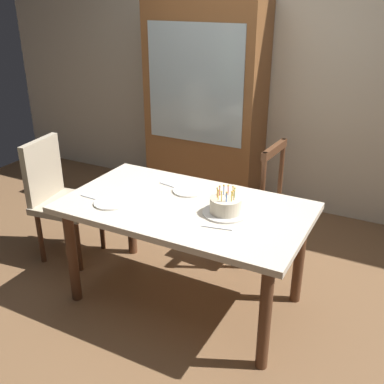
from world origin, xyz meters
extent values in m
plane|color=brown|center=(0.00, 0.00, 0.00)|extent=(6.40, 6.40, 0.00)
cube|color=beige|center=(0.00, 1.85, 1.30)|extent=(6.40, 0.10, 2.60)
cube|color=beige|center=(0.00, 0.00, 0.71)|extent=(1.55, 0.89, 0.04)
cylinder|color=#56331E|center=(-0.68, -0.34, 0.34)|extent=(0.07, 0.07, 0.69)
cylinder|color=#56331E|center=(0.68, -0.34, 0.34)|extent=(0.07, 0.07, 0.69)
cylinder|color=#56331E|center=(-0.68, 0.34, 0.34)|extent=(0.07, 0.07, 0.69)
cylinder|color=#56331E|center=(0.68, 0.34, 0.34)|extent=(0.07, 0.07, 0.69)
cylinder|color=silver|center=(0.27, 0.01, 0.73)|extent=(0.28, 0.28, 0.01)
cylinder|color=beige|center=(0.27, 0.01, 0.78)|extent=(0.19, 0.19, 0.09)
cylinder|color=#F2994C|center=(0.33, 0.01, 0.86)|extent=(0.01, 0.01, 0.05)
sphere|color=#FFC64C|center=(0.33, 0.01, 0.89)|extent=(0.01, 0.01, 0.01)
cylinder|color=#66CC72|center=(0.32, 0.04, 0.86)|extent=(0.01, 0.01, 0.05)
sphere|color=#FFC64C|center=(0.32, 0.04, 0.89)|extent=(0.01, 0.01, 0.01)
cylinder|color=yellow|center=(0.30, 0.06, 0.86)|extent=(0.01, 0.01, 0.05)
sphere|color=#FFC64C|center=(0.30, 0.06, 0.89)|extent=(0.01, 0.01, 0.01)
cylinder|color=#E54C4C|center=(0.27, 0.06, 0.86)|extent=(0.01, 0.01, 0.05)
sphere|color=#FFC64C|center=(0.27, 0.06, 0.89)|extent=(0.01, 0.01, 0.01)
cylinder|color=#4C7FE5|center=(0.24, 0.05, 0.86)|extent=(0.01, 0.01, 0.05)
sphere|color=#FFC64C|center=(0.24, 0.05, 0.89)|extent=(0.01, 0.01, 0.01)
cylinder|color=#E54C4C|center=(0.23, 0.03, 0.86)|extent=(0.01, 0.01, 0.05)
sphere|color=#FFC64C|center=(0.23, 0.03, 0.89)|extent=(0.01, 0.01, 0.01)
cylinder|color=#F2994C|center=(0.22, -0.01, 0.86)|extent=(0.01, 0.01, 0.05)
sphere|color=#FFC64C|center=(0.22, -0.01, 0.89)|extent=(0.01, 0.01, 0.01)
cylinder|color=yellow|center=(0.24, -0.03, 0.86)|extent=(0.01, 0.01, 0.05)
sphere|color=#FFC64C|center=(0.24, -0.03, 0.89)|extent=(0.01, 0.01, 0.01)
cylinder|color=yellow|center=(0.27, -0.04, 0.86)|extent=(0.01, 0.01, 0.05)
sphere|color=#FFC64C|center=(0.27, -0.04, 0.89)|extent=(0.01, 0.01, 0.01)
cylinder|color=#4C7FE5|center=(0.30, -0.04, 0.86)|extent=(0.01, 0.01, 0.05)
sphere|color=#FFC64C|center=(0.30, -0.04, 0.89)|extent=(0.01, 0.01, 0.01)
cylinder|color=yellow|center=(0.32, -0.02, 0.86)|extent=(0.01, 0.01, 0.05)
sphere|color=#FFC64C|center=(0.32, -0.02, 0.89)|extent=(0.01, 0.01, 0.01)
cylinder|color=white|center=(-0.43, -0.20, 0.73)|extent=(0.22, 0.22, 0.01)
cylinder|color=white|center=(-0.08, 0.20, 0.73)|extent=(0.22, 0.22, 0.01)
cube|color=silver|center=(-0.59, -0.19, 0.73)|extent=(0.18, 0.02, 0.01)
cube|color=silver|center=(-0.24, 0.22, 0.73)|extent=(0.18, 0.05, 0.01)
cube|color=silver|center=(0.31, -0.18, 0.73)|extent=(0.18, 0.05, 0.01)
cube|color=tan|center=(0.13, 0.76, 0.45)|extent=(0.47, 0.47, 0.05)
cylinder|color=#56331E|center=(-0.03, 0.94, 0.21)|extent=(0.04, 0.04, 0.42)
cylinder|color=#56331E|center=(-0.05, 0.60, 0.21)|extent=(0.04, 0.04, 0.42)
cylinder|color=#56331E|center=(0.31, 0.92, 0.21)|extent=(0.04, 0.04, 0.42)
cylinder|color=#56331E|center=(0.29, 0.58, 0.21)|extent=(0.04, 0.04, 0.42)
cylinder|color=#56331E|center=(0.34, 0.93, 0.70)|extent=(0.04, 0.04, 0.50)
cylinder|color=#56331E|center=(0.32, 0.57, 0.70)|extent=(0.04, 0.04, 0.50)
cube|color=#56331E|center=(0.33, 0.75, 0.92)|extent=(0.06, 0.40, 0.06)
cube|color=tan|center=(-1.08, 0.09, 0.45)|extent=(0.49, 0.49, 0.05)
cylinder|color=#56331E|center=(-0.89, -0.06, 0.21)|extent=(0.04, 0.04, 0.42)
cylinder|color=#56331E|center=(-0.93, 0.28, 0.21)|extent=(0.04, 0.04, 0.42)
cylinder|color=#56331E|center=(-1.22, -0.10, 0.21)|extent=(0.04, 0.04, 0.42)
cylinder|color=#56331E|center=(-1.27, 0.24, 0.21)|extent=(0.04, 0.04, 0.42)
cube|color=tan|center=(-1.27, 0.06, 0.70)|extent=(0.10, 0.40, 0.50)
cube|color=brown|center=(-0.62, 1.56, 0.95)|extent=(1.10, 0.44, 1.90)
cube|color=silver|center=(-0.62, 1.34, 1.20)|extent=(0.94, 0.01, 1.04)
camera|label=1|loc=(1.24, -2.26, 1.97)|focal=42.39mm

